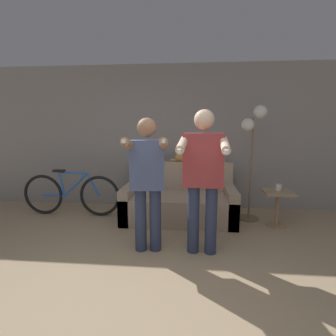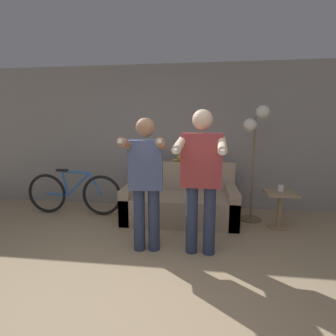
% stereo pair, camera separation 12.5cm
% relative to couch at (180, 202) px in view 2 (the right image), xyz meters
% --- Properties ---
extents(ground_plane, '(16.00, 16.00, 0.00)m').
position_rel_couch_xyz_m(ground_plane, '(-0.24, -2.27, -0.28)').
color(ground_plane, tan).
extents(wall_back, '(10.00, 0.05, 2.60)m').
position_rel_couch_xyz_m(wall_back, '(-0.24, 0.72, 1.02)').
color(wall_back, gray).
rests_on(wall_back, ground_plane).
extents(couch, '(1.78, 0.91, 0.90)m').
position_rel_couch_xyz_m(couch, '(0.00, 0.00, 0.00)').
color(couch, tan).
rests_on(couch, ground_plane).
extents(person_left, '(0.52, 0.71, 1.60)m').
position_rel_couch_xyz_m(person_left, '(-0.32, -1.16, 0.65)').
color(person_left, '#2D3856').
rests_on(person_left, ground_plane).
extents(person_right, '(0.56, 0.69, 1.70)m').
position_rel_couch_xyz_m(person_right, '(0.33, -1.15, 0.71)').
color(person_right, '#2D3856').
rests_on(person_right, ground_plane).
extents(cat, '(0.45, 0.13, 0.17)m').
position_rel_couch_xyz_m(cat, '(0.08, 0.34, 0.70)').
color(cat, tan).
rests_on(cat, couch).
extents(floor_lamp, '(0.38, 0.34, 1.83)m').
position_rel_couch_xyz_m(floor_lamp, '(1.15, 0.10, 1.11)').
color(floor_lamp, '#756047').
rests_on(floor_lamp, ground_plane).
extents(side_table, '(0.43, 0.43, 0.54)m').
position_rel_couch_xyz_m(side_table, '(1.50, -0.18, 0.11)').
color(side_table, '#A38460').
rests_on(side_table, ground_plane).
extents(cup, '(0.08, 0.08, 0.09)m').
position_rel_couch_xyz_m(cup, '(1.51, -0.13, 0.31)').
color(cup, white).
rests_on(cup, side_table).
extents(bicycle, '(1.69, 0.07, 0.78)m').
position_rel_couch_xyz_m(bicycle, '(-1.84, 0.01, 0.08)').
color(bicycle, black).
rests_on(bicycle, ground_plane).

